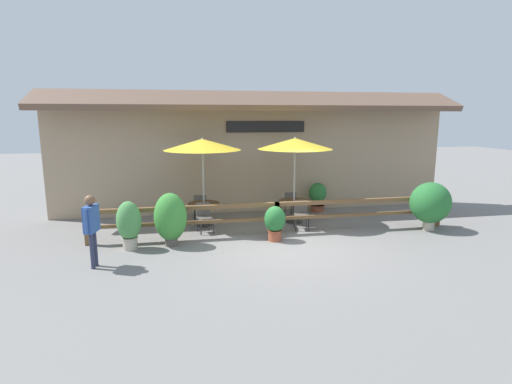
{
  "coord_description": "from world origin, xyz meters",
  "views": [
    {
      "loc": [
        -2.64,
        -9.73,
        3.36
      ],
      "look_at": [
        -0.54,
        1.36,
        1.21
      ],
      "focal_mm": 28.0,
      "sensor_mm": 36.0,
      "label": 1
    }
  ],
  "objects_px": {
    "chair_middle_streetside": "(301,213)",
    "potted_plant_small_flowering": "(275,222)",
    "dining_table_near": "(204,207)",
    "patio_umbrella_middle": "(295,144)",
    "potted_plant_broad_leaf": "(430,203)",
    "pedestrian": "(91,221)",
    "patio_umbrella_near": "(202,145)",
    "potted_plant_corner_fern": "(318,196)",
    "potted_plant_tall_tropical": "(170,218)",
    "potted_plant_entrance_palm": "(129,224)",
    "chair_middle_wallside": "(289,203)",
    "dining_table_middle": "(294,205)",
    "chair_near_streetside": "(204,216)",
    "chair_near_wallside": "(200,206)"
  },
  "relations": [
    {
      "from": "dining_table_near",
      "to": "chair_middle_streetside",
      "type": "distance_m",
      "value": 3.0
    },
    {
      "from": "dining_table_near",
      "to": "chair_near_streetside",
      "type": "distance_m",
      "value": 0.71
    },
    {
      "from": "potted_plant_entrance_palm",
      "to": "pedestrian",
      "type": "relative_size",
      "value": 0.76
    },
    {
      "from": "dining_table_middle",
      "to": "potted_plant_small_flowering",
      "type": "distance_m",
      "value": 2.04
    },
    {
      "from": "potted_plant_tall_tropical",
      "to": "potted_plant_small_flowering",
      "type": "xyz_separation_m",
      "value": [
        2.78,
        -0.09,
        -0.22
      ]
    },
    {
      "from": "potted_plant_tall_tropical",
      "to": "potted_plant_small_flowering",
      "type": "relative_size",
      "value": 1.47
    },
    {
      "from": "chair_near_wallside",
      "to": "chair_middle_streetside",
      "type": "distance_m",
      "value": 3.35
    },
    {
      "from": "dining_table_middle",
      "to": "chair_middle_streetside",
      "type": "height_order",
      "value": "chair_middle_streetside"
    },
    {
      "from": "patio_umbrella_near",
      "to": "chair_middle_wallside",
      "type": "relative_size",
      "value": 3.16
    },
    {
      "from": "chair_near_streetside",
      "to": "potted_plant_corner_fern",
      "type": "bearing_deg",
      "value": 10.47
    },
    {
      "from": "chair_middle_wallside",
      "to": "potted_plant_broad_leaf",
      "type": "bearing_deg",
      "value": 141.43
    },
    {
      "from": "dining_table_near",
      "to": "patio_umbrella_middle",
      "type": "distance_m",
      "value": 3.45
    },
    {
      "from": "patio_umbrella_near",
      "to": "potted_plant_small_flowering",
      "type": "xyz_separation_m",
      "value": [
        1.81,
        -1.89,
        -1.99
      ]
    },
    {
      "from": "potted_plant_entrance_palm",
      "to": "pedestrian",
      "type": "bearing_deg",
      "value": -119.03
    },
    {
      "from": "chair_near_streetside",
      "to": "dining_table_middle",
      "type": "bearing_deg",
      "value": -2.68
    },
    {
      "from": "potted_plant_broad_leaf",
      "to": "pedestrian",
      "type": "xyz_separation_m",
      "value": [
        -9.25,
        -1.35,
        0.25
      ]
    },
    {
      "from": "chair_middle_streetside",
      "to": "potted_plant_small_flowering",
      "type": "height_order",
      "value": "potted_plant_small_flowering"
    },
    {
      "from": "potted_plant_corner_fern",
      "to": "chair_middle_streetside",
      "type": "bearing_deg",
      "value": -120.99
    },
    {
      "from": "patio_umbrella_middle",
      "to": "potted_plant_small_flowering",
      "type": "distance_m",
      "value": 2.85
    },
    {
      "from": "chair_near_wallside",
      "to": "potted_plant_tall_tropical",
      "type": "distance_m",
      "value": 2.67
    },
    {
      "from": "chair_near_streetside",
      "to": "potted_plant_corner_fern",
      "type": "height_order",
      "value": "potted_plant_corner_fern"
    },
    {
      "from": "potted_plant_entrance_palm",
      "to": "potted_plant_broad_leaf",
      "type": "height_order",
      "value": "potted_plant_broad_leaf"
    },
    {
      "from": "chair_near_streetside",
      "to": "chair_middle_streetside",
      "type": "height_order",
      "value": "same"
    },
    {
      "from": "potted_plant_small_flowering",
      "to": "pedestrian",
      "type": "relative_size",
      "value": 0.58
    },
    {
      "from": "chair_middle_wallside",
      "to": "potted_plant_small_flowering",
      "type": "xyz_separation_m",
      "value": [
        -1.09,
        -2.52,
        0.05
      ]
    },
    {
      "from": "patio_umbrella_middle",
      "to": "potted_plant_corner_fern",
      "type": "xyz_separation_m",
      "value": [
        1.25,
        1.29,
        -1.95
      ]
    },
    {
      "from": "chair_middle_streetside",
      "to": "potted_plant_corner_fern",
      "type": "xyz_separation_m",
      "value": [
        1.24,
        2.06,
        0.08
      ]
    },
    {
      "from": "dining_table_middle",
      "to": "potted_plant_broad_leaf",
      "type": "distance_m",
      "value": 4.07
    },
    {
      "from": "dining_table_middle",
      "to": "potted_plant_corner_fern",
      "type": "relative_size",
      "value": 0.94
    },
    {
      "from": "potted_plant_entrance_palm",
      "to": "chair_near_wallside",
      "type": "bearing_deg",
      "value": 53.53
    },
    {
      "from": "potted_plant_small_flowering",
      "to": "potted_plant_entrance_palm",
      "type": "bearing_deg",
      "value": -179.84
    },
    {
      "from": "dining_table_near",
      "to": "patio_umbrella_middle",
      "type": "xyz_separation_m",
      "value": [
        2.85,
        -0.14,
        1.94
      ]
    },
    {
      "from": "potted_plant_entrance_palm",
      "to": "potted_plant_broad_leaf",
      "type": "distance_m",
      "value": 8.61
    },
    {
      "from": "chair_middle_streetside",
      "to": "potted_plant_corner_fern",
      "type": "relative_size",
      "value": 0.83
    },
    {
      "from": "patio_umbrella_middle",
      "to": "dining_table_near",
      "type": "bearing_deg",
      "value": 177.25
    },
    {
      "from": "chair_middle_streetside",
      "to": "potted_plant_corner_fern",
      "type": "bearing_deg",
      "value": 68.26
    },
    {
      "from": "dining_table_middle",
      "to": "potted_plant_entrance_palm",
      "type": "bearing_deg",
      "value": -160.02
    },
    {
      "from": "chair_near_wallside",
      "to": "dining_table_middle",
      "type": "height_order",
      "value": "chair_near_wallside"
    },
    {
      "from": "chair_near_streetside",
      "to": "potted_plant_broad_leaf",
      "type": "bearing_deg",
      "value": -22.42
    },
    {
      "from": "chair_middle_wallside",
      "to": "potted_plant_entrance_palm",
      "type": "relative_size",
      "value": 0.68
    },
    {
      "from": "patio_umbrella_middle",
      "to": "potted_plant_small_flowering",
      "type": "bearing_deg",
      "value": -120.64
    },
    {
      "from": "chair_middle_streetside",
      "to": "pedestrian",
      "type": "bearing_deg",
      "value": -149.38
    },
    {
      "from": "potted_plant_tall_tropical",
      "to": "potted_plant_entrance_palm",
      "type": "distance_m",
      "value": 1.04
    },
    {
      "from": "potted_plant_small_flowering",
      "to": "dining_table_middle",
      "type": "bearing_deg",
      "value": 59.36
    },
    {
      "from": "chair_middle_wallside",
      "to": "patio_umbrella_middle",
      "type": "bearing_deg",
      "value": 79.97
    },
    {
      "from": "chair_near_streetside",
      "to": "potted_plant_entrance_palm",
      "type": "relative_size",
      "value": 0.68
    },
    {
      "from": "chair_middle_streetside",
      "to": "chair_middle_wallside",
      "type": "height_order",
      "value": "same"
    },
    {
      "from": "chair_near_wallside",
      "to": "patio_umbrella_middle",
      "type": "relative_size",
      "value": 0.32
    },
    {
      "from": "patio_umbrella_middle",
      "to": "dining_table_middle",
      "type": "distance_m",
      "value": 1.94
    },
    {
      "from": "dining_table_middle",
      "to": "chair_middle_streetside",
      "type": "distance_m",
      "value": 0.77
    }
  ]
}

